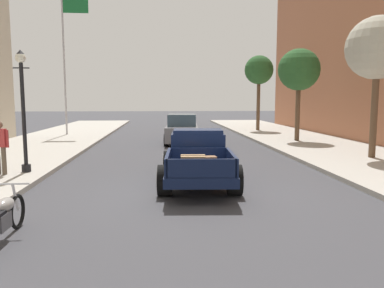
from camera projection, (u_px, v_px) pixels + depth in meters
name	position (u px, v px, depth m)	size (l,w,h in m)	color
ground_plane	(194.00, 190.00, 10.27)	(140.00, 140.00, 0.00)	#3D3D42
hotrod_truck_navy	(198.00, 157.00, 11.20)	(2.38, 5.02, 1.58)	#0F1938
motorcycle_parked	(1.00, 218.00, 6.45)	(0.62, 2.12, 0.93)	black
car_background_grey	(182.00, 130.00, 21.10)	(2.09, 4.41, 1.65)	slate
pedestrian_sidewalk_left	(0.00, 145.00, 11.53)	(0.53, 0.22, 1.65)	brown
street_lamp_near	(23.00, 102.00, 11.82)	(0.50, 0.32, 3.85)	black
flagpole	(67.00, 48.00, 24.40)	(1.74, 0.16, 9.16)	#B2B2B7
street_tree_nearest	(378.00, 49.00, 14.61)	(2.45, 2.45, 5.54)	brown
street_tree_second	(299.00, 70.00, 20.88)	(2.32, 2.32, 5.12)	brown
street_tree_third	(259.00, 71.00, 28.08)	(2.14, 2.14, 5.58)	brown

